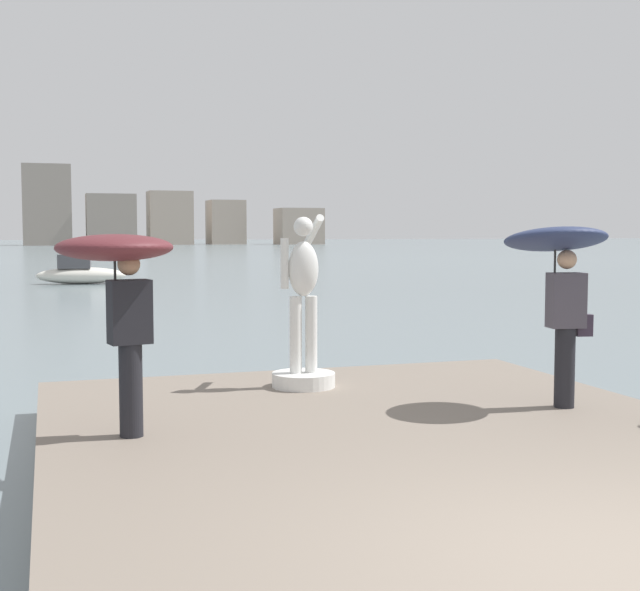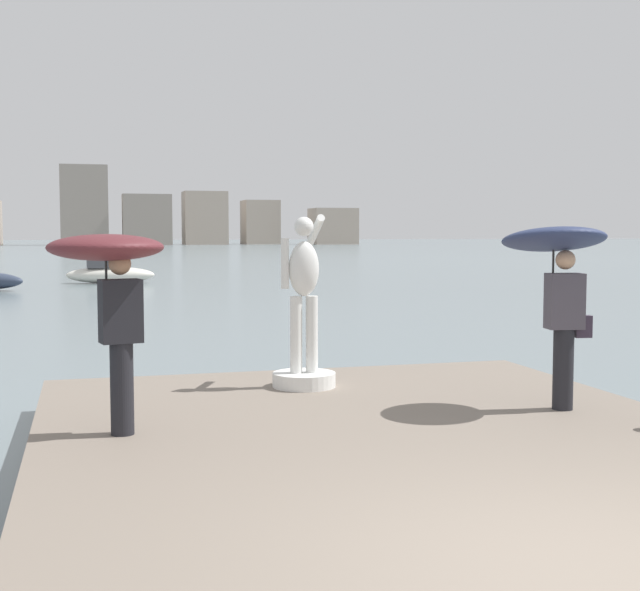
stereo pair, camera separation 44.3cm
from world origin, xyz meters
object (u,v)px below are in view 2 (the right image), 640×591
Objects in this scene: onlooker_left at (110,272)px; boat_near at (109,273)px; onlooker_right at (557,264)px; statue_white_figure at (304,326)px.

onlooker_left is 0.48× the size of boat_near.
onlooker_right is 0.51× the size of boat_near.
boat_near is at bearing 97.10° from onlooker_right.
onlooker_right is at bearing -82.90° from boat_near.
onlooker_left is at bearing 179.25° from onlooker_right.
onlooker_right is at bearing -0.75° from onlooker_left.
statue_white_figure is 1.12× the size of onlooker_left.
boat_near is (-3.88, 31.16, -1.49)m from onlooker_right.
onlooker_left reaches higher than boat_near.
onlooker_right is (4.67, -0.06, 0.03)m from onlooker_left.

